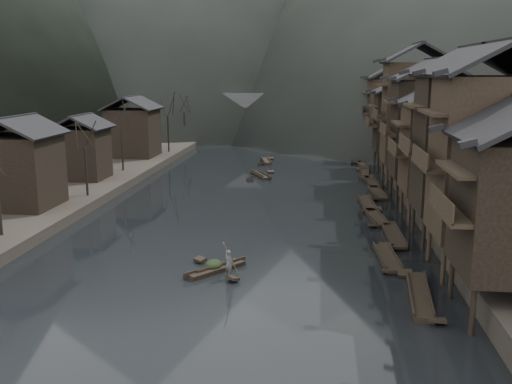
# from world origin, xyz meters

# --- Properties ---
(water) EXTENTS (300.00, 300.00, 0.00)m
(water) POSITION_xyz_m (0.00, 0.00, 0.00)
(water) COLOR black
(water) RESTS_ON ground
(left_bank) EXTENTS (40.00, 200.00, 1.20)m
(left_bank) POSITION_xyz_m (-35.00, 40.00, 0.60)
(left_bank) COLOR #2D2823
(left_bank) RESTS_ON ground
(stilt_houses) EXTENTS (9.00, 67.60, 16.47)m
(stilt_houses) POSITION_xyz_m (17.28, 19.42, 8.91)
(stilt_houses) COLOR black
(stilt_houses) RESTS_ON ground
(left_houses) EXTENTS (8.10, 53.20, 8.73)m
(left_houses) POSITION_xyz_m (-20.50, 20.12, 5.66)
(left_houses) COLOR black
(left_houses) RESTS_ON left_bank
(bare_trees) EXTENTS (3.95, 74.78, 7.90)m
(bare_trees) POSITION_xyz_m (-17.00, 24.75, 6.75)
(bare_trees) COLOR black
(bare_trees) RESTS_ON left_bank
(moored_sampans) EXTENTS (3.10, 68.34, 0.47)m
(moored_sampans) POSITION_xyz_m (12.07, 24.54, 0.20)
(moored_sampans) COLOR black
(moored_sampans) RESTS_ON water
(midriver_boats) EXTENTS (9.22, 42.20, 0.45)m
(midriver_boats) POSITION_xyz_m (-3.68, 51.83, 0.20)
(midriver_boats) COLOR black
(midriver_boats) RESTS_ON water
(stone_bridge) EXTENTS (40.00, 6.00, 9.00)m
(stone_bridge) POSITION_xyz_m (-0.00, 72.00, 5.11)
(stone_bridge) COLOR #4C4C4F
(stone_bridge) RESTS_ON ground
(hero_sampan) EXTENTS (3.82, 4.38, 0.44)m
(hero_sampan) POSITION_xyz_m (-0.37, -2.59, 0.20)
(hero_sampan) COLOR black
(hero_sampan) RESTS_ON water
(cargo_heap) EXTENTS (1.10, 1.44, 0.66)m
(cargo_heap) POSITION_xyz_m (-0.52, -2.41, 0.76)
(cargo_heap) COLOR black
(cargo_heap) RESTS_ON hero_sampan
(boatman) EXTENTS (0.77, 0.73, 1.77)m
(boatman) POSITION_xyz_m (0.73, -3.93, 1.32)
(boatman) COLOR #59595B
(boatman) RESTS_ON hero_sampan
(bamboo_pole) EXTENTS (0.71, 2.42, 3.09)m
(bamboo_pole) POSITION_xyz_m (0.93, -3.93, 3.75)
(bamboo_pole) COLOR #8C7A51
(bamboo_pole) RESTS_ON boatman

